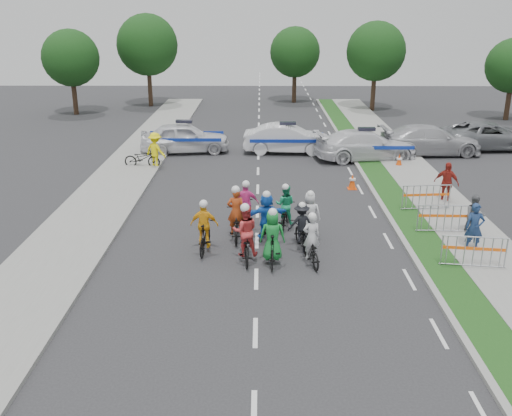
{
  "coord_description": "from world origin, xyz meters",
  "views": [
    {
      "loc": [
        0.12,
        -15.46,
        7.71
      ],
      "look_at": [
        -0.03,
        3.32,
        1.1
      ],
      "focal_mm": 40.0,
      "sensor_mm": 36.0,
      "label": 1
    }
  ],
  "objects_px": {
    "rider_8": "(285,211)",
    "spectator_1": "(475,216)",
    "marshal_hiviz": "(156,150)",
    "barrier_0": "(473,253)",
    "rider_4": "(301,230)",
    "rider_0": "(311,246)",
    "rider_7": "(310,219)",
    "civilian_suv": "(490,136)",
    "police_car_0": "(185,138)",
    "tree_1": "(376,51)",
    "police_car_2": "(366,145)",
    "rider_5": "(266,220)",
    "rider_1": "(272,242)",
    "spectator_0": "(474,228)",
    "cone_1": "(399,161)",
    "rider_6": "(236,221)",
    "barrier_2": "(426,198)",
    "parked_bike": "(142,158)",
    "rider_9": "(246,209)",
    "civilian_sedan": "(430,140)",
    "tree_0": "(71,58)",
    "tree_4": "(295,52)",
    "rider_3": "(205,232)",
    "rider_2": "(245,239)",
    "cone_0": "(352,182)",
    "spectator_2": "(446,183)",
    "barrier_1": "(445,220)",
    "tree_3": "(147,45)",
    "police_car_1": "(287,139)"
  },
  "relations": [
    {
      "from": "rider_9",
      "to": "civilian_sedan",
      "type": "bearing_deg",
      "value": -132.93
    },
    {
      "from": "police_car_2",
      "to": "tree_1",
      "type": "xyz_separation_m",
      "value": [
        3.26,
        15.61,
        3.75
      ]
    },
    {
      "from": "barrier_2",
      "to": "rider_5",
      "type": "bearing_deg",
      "value": -154.03
    },
    {
      "from": "rider_4",
      "to": "parked_bike",
      "type": "distance_m",
      "value": 12.62
    },
    {
      "from": "barrier_1",
      "to": "tree_3",
      "type": "bearing_deg",
      "value": 118.96
    },
    {
      "from": "rider_1",
      "to": "rider_4",
      "type": "height_order",
      "value": "rider_1"
    },
    {
      "from": "rider_2",
      "to": "cone_0",
      "type": "xyz_separation_m",
      "value": [
        4.61,
        7.69,
        -0.38
      ]
    },
    {
      "from": "rider_6",
      "to": "barrier_1",
      "type": "relative_size",
      "value": 0.99
    },
    {
      "from": "rider_6",
      "to": "spectator_1",
      "type": "bearing_deg",
      "value": -179.34
    },
    {
      "from": "cone_0",
      "to": "tree_3",
      "type": "xyz_separation_m",
      "value": [
        -13.25,
        22.91,
        4.55
      ]
    },
    {
      "from": "rider_1",
      "to": "police_car_1",
      "type": "relative_size",
      "value": 0.39
    },
    {
      "from": "rider_0",
      "to": "spectator_0",
      "type": "distance_m",
      "value": 5.59
    },
    {
      "from": "tree_0",
      "to": "tree_4",
      "type": "relative_size",
      "value": 1.0
    },
    {
      "from": "rider_1",
      "to": "tree_1",
      "type": "relative_size",
      "value": 0.28
    },
    {
      "from": "rider_4",
      "to": "rider_0",
      "type": "bearing_deg",
      "value": 90.37
    },
    {
      "from": "rider_2",
      "to": "police_car_1",
      "type": "xyz_separation_m",
      "value": [
        1.99,
        14.44,
        0.08
      ]
    },
    {
      "from": "police_car_0",
      "to": "tree_1",
      "type": "xyz_separation_m",
      "value": [
        13.13,
        14.09,
        3.7
      ]
    },
    {
      "from": "spectator_2",
      "to": "tree_4",
      "type": "bearing_deg",
      "value": 134.33
    },
    {
      "from": "barrier_0",
      "to": "barrier_1",
      "type": "distance_m",
      "value": 2.92
    },
    {
      "from": "rider_4",
      "to": "cone_0",
      "type": "relative_size",
      "value": 2.43
    },
    {
      "from": "rider_5",
      "to": "rider_0",
      "type": "bearing_deg",
      "value": 116.1
    },
    {
      "from": "police_car_1",
      "to": "barrier_0",
      "type": "distance_m",
      "value": 15.97
    },
    {
      "from": "spectator_0",
      "to": "barrier_2",
      "type": "distance_m",
      "value": 3.92
    },
    {
      "from": "parked_bike",
      "to": "rider_3",
      "type": "bearing_deg",
      "value": -153.44
    },
    {
      "from": "barrier_0",
      "to": "tree_3",
      "type": "relative_size",
      "value": 0.27
    },
    {
      "from": "rider_3",
      "to": "rider_4",
      "type": "distance_m",
      "value": 3.24
    },
    {
      "from": "police_car_0",
      "to": "spectator_1",
      "type": "height_order",
      "value": "police_car_0"
    },
    {
      "from": "rider_4",
      "to": "parked_bike",
      "type": "xyz_separation_m",
      "value": [
        -7.4,
        10.22,
        -0.17
      ]
    },
    {
      "from": "rider_6",
      "to": "police_car_0",
      "type": "height_order",
      "value": "rider_6"
    },
    {
      "from": "police_car_1",
      "to": "tree_1",
      "type": "bearing_deg",
      "value": -24.75
    },
    {
      "from": "tree_0",
      "to": "police_car_2",
      "type": "bearing_deg",
      "value": -34.59
    },
    {
      "from": "rider_2",
      "to": "rider_9",
      "type": "relative_size",
      "value": 1.06
    },
    {
      "from": "spectator_2",
      "to": "barrier_2",
      "type": "xyz_separation_m",
      "value": [
        -1.1,
        -1.08,
        -0.32
      ]
    },
    {
      "from": "barrier_0",
      "to": "parked_bike",
      "type": "height_order",
      "value": "barrier_0"
    },
    {
      "from": "rider_2",
      "to": "rider_4",
      "type": "xyz_separation_m",
      "value": [
        1.86,
        1.0,
        -0.07
      ]
    },
    {
      "from": "civilian_suv",
      "to": "spectator_0",
      "type": "relative_size",
      "value": 3.38
    },
    {
      "from": "rider_1",
      "to": "spectator_0",
      "type": "height_order",
      "value": "rider_1"
    },
    {
      "from": "rider_1",
      "to": "tree_4",
      "type": "bearing_deg",
      "value": -93.39
    },
    {
      "from": "civilian_suv",
      "to": "cone_1",
      "type": "xyz_separation_m",
      "value": [
        -6.09,
        -4.05,
        -0.44
      ]
    },
    {
      "from": "rider_7",
      "to": "civilian_suv",
      "type": "xyz_separation_m",
      "value": [
        11.44,
        13.55,
        0.09
      ]
    },
    {
      "from": "rider_8",
      "to": "tree_3",
      "type": "bearing_deg",
      "value": -58.2
    },
    {
      "from": "barrier_2",
      "to": "rider_3",
      "type": "bearing_deg",
      "value": -154.48
    },
    {
      "from": "tree_0",
      "to": "rider_6",
      "type": "bearing_deg",
      "value": -61.85
    },
    {
      "from": "rider_2",
      "to": "rider_6",
      "type": "distance_m",
      "value": 1.83
    },
    {
      "from": "rider_8",
      "to": "spectator_1",
      "type": "xyz_separation_m",
      "value": [
        6.67,
        -0.79,
        0.11
      ]
    },
    {
      "from": "spectator_2",
      "to": "barrier_0",
      "type": "bearing_deg",
      "value": -65.52
    },
    {
      "from": "police_car_1",
      "to": "cone_0",
      "type": "relative_size",
      "value": 6.93
    },
    {
      "from": "marshal_hiviz",
      "to": "barrier_0",
      "type": "height_order",
      "value": "marshal_hiviz"
    },
    {
      "from": "marshal_hiviz",
      "to": "cone_0",
      "type": "bearing_deg",
      "value": -168.53
    },
    {
      "from": "rider_6",
      "to": "tree_4",
      "type": "distance_m",
      "value": 31.23
    }
  ]
}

